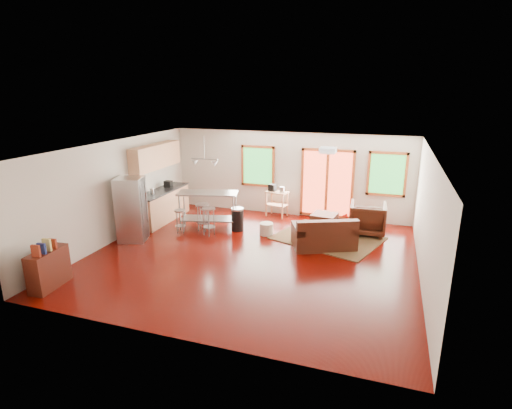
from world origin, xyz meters
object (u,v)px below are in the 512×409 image
(rug, at_px, (328,238))
(ottoman, at_px, (324,221))
(kitchen_cart, at_px, (276,195))
(refrigerator, at_px, (132,209))
(armchair, at_px, (368,217))
(island, at_px, (208,204))
(loveseat, at_px, (324,236))
(coffee_table, at_px, (333,228))

(rug, relative_size, ottoman, 3.85)
(kitchen_cart, bearing_deg, refrigerator, -133.69)
(armchair, height_order, island, island)
(armchair, distance_m, refrigerator, 6.32)
(ottoman, distance_m, kitchen_cart, 1.82)
(loveseat, height_order, coffee_table, loveseat)
(refrigerator, height_order, kitchen_cart, refrigerator)
(rug, distance_m, island, 3.47)
(coffee_table, bearing_deg, rug, 158.95)
(ottoman, relative_size, refrigerator, 0.40)
(island, bearing_deg, refrigerator, -134.74)
(rug, relative_size, coffee_table, 2.72)
(loveseat, height_order, kitchen_cart, kitchen_cart)
(coffee_table, xyz_separation_m, armchair, (0.82, 0.78, 0.16))
(rug, height_order, armchair, armchair)
(coffee_table, bearing_deg, kitchen_cart, 142.74)
(armchair, bearing_deg, coffee_table, 40.94)
(armchair, height_order, kitchen_cart, kitchen_cart)
(island, bearing_deg, armchair, 12.33)
(coffee_table, distance_m, refrigerator, 5.29)
(rug, bearing_deg, island, -176.30)
(loveseat, height_order, island, island)
(armchair, distance_m, ottoman, 1.21)
(rug, bearing_deg, kitchen_cart, 141.73)
(ottoman, relative_size, island, 0.38)
(loveseat, bearing_deg, armchair, 31.88)
(rug, distance_m, coffee_table, 0.34)
(coffee_table, xyz_separation_m, kitchen_cart, (-1.98, 1.51, 0.37))
(armchair, bearing_deg, kitchen_cart, -17.32)
(ottoman, bearing_deg, coffee_table, -66.18)
(loveseat, bearing_deg, refrigerator, 168.58)
(island, bearing_deg, rug, 3.70)
(island, height_order, kitchen_cart, island)
(refrigerator, height_order, island, refrigerator)
(loveseat, height_order, ottoman, loveseat)
(ottoman, bearing_deg, rug, -73.72)
(armchair, relative_size, kitchen_cart, 0.96)
(kitchen_cart, bearing_deg, loveseat, -49.00)
(armchair, relative_size, refrigerator, 0.57)
(rug, relative_size, island, 1.45)
(ottoman, distance_m, island, 3.35)
(refrigerator, distance_m, kitchen_cart, 4.37)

